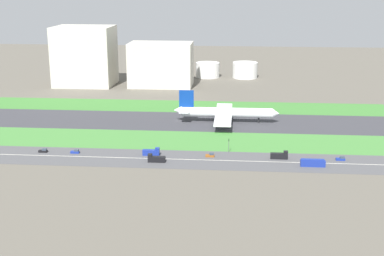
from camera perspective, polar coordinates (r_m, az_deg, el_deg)
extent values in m
plane|color=#5B564C|center=(331.55, -1.59, 0.73)|extent=(800.00, 800.00, 0.00)
cube|color=#38383D|center=(331.54, -1.59, 0.74)|extent=(280.00, 46.00, 0.10)
cube|color=#3D7A33|center=(371.11, -0.88, 2.34)|extent=(280.00, 36.00, 0.10)
cube|color=#427F38|center=(292.37, -2.48, -1.30)|extent=(280.00, 36.00, 0.10)
cube|color=#4C4C4F|center=(262.18, -3.36, -3.32)|extent=(280.00, 28.00, 0.10)
cube|color=silver|center=(262.16, -3.36, -3.30)|extent=(266.00, 0.50, 0.01)
cylinder|color=white|center=(328.05, 3.76, 1.67)|extent=(56.00, 6.00, 6.00)
cone|color=white|center=(328.92, 8.99, 1.55)|extent=(4.00, 5.70, 5.70)
cone|color=white|center=(329.79, -1.55, 1.92)|extent=(5.00, 5.40, 5.40)
cube|color=navy|center=(327.62, -0.60, 3.12)|extent=(9.00, 0.80, 11.00)
cube|color=white|center=(329.28, -0.77, 1.94)|extent=(6.00, 16.00, 0.60)
cube|color=white|center=(342.95, 3.47, 2.08)|extent=(10.00, 26.00, 1.00)
cylinder|color=gray|center=(337.62, 3.61, 1.48)|extent=(5.00, 3.20, 3.20)
cube|color=white|center=(313.85, 3.33, 0.82)|extent=(10.00, 26.00, 1.00)
cylinder|color=gray|center=(320.19, 3.53, 0.70)|extent=(5.00, 3.20, 3.20)
cylinder|color=black|center=(329.43, 7.15, 0.82)|extent=(1.00, 1.00, 3.20)
cylinder|color=black|center=(332.66, 3.07, 1.06)|extent=(1.00, 1.00, 3.20)
cylinder|color=black|center=(325.88, 3.03, 0.76)|extent=(1.00, 1.00, 3.20)
cube|color=brown|center=(264.49, 1.94, -2.99)|extent=(4.40, 1.80, 1.10)
cube|color=#333D4C|center=(264.14, 2.11, -2.79)|extent=(2.20, 1.66, 0.90)
cube|color=black|center=(264.82, 9.31, -2.98)|extent=(8.40, 2.50, 2.80)
cube|color=black|center=(264.48, 10.02, -2.58)|extent=(2.00, 2.30, 1.20)
cube|color=navy|center=(267.24, -4.41, -2.64)|extent=(8.40, 2.50, 2.80)
cube|color=navy|center=(266.14, -3.74, -2.25)|extent=(2.00, 2.30, 1.20)
cube|color=navy|center=(276.32, -12.43, -2.54)|extent=(4.40, 1.80, 1.10)
cube|color=#333D4C|center=(275.79, -12.29, -2.35)|extent=(2.20, 1.66, 0.90)
cube|color=black|center=(281.66, -15.68, -2.42)|extent=(4.40, 1.80, 1.10)
cube|color=#333D4C|center=(281.09, -15.54, -2.23)|extent=(2.20, 1.66, 0.90)
cube|color=navy|center=(257.06, 12.82, -3.71)|extent=(11.60, 2.50, 3.00)
cube|color=navy|center=(256.48, 12.82, -3.34)|extent=(10.80, 2.30, 0.50)
cube|color=navy|center=(269.14, 15.62, -3.25)|extent=(4.40, 1.80, 1.10)
cube|color=#333D4C|center=(268.99, 15.81, -3.05)|extent=(2.20, 1.66, 0.90)
cube|color=black|center=(257.22, -3.81, -3.36)|extent=(8.40, 2.50, 2.80)
cube|color=black|center=(257.07, -4.53, -2.91)|extent=(2.00, 2.30, 1.20)
cylinder|color=#4C4C51|center=(271.07, 3.96, -2.01)|extent=(0.24, 0.24, 6.00)
cube|color=black|center=(270.01, 3.97, -1.28)|extent=(0.36, 0.36, 1.20)
sphere|color=#19D826|center=(269.74, 3.97, -1.23)|extent=(0.24, 0.24, 0.24)
cube|color=beige|center=(454.61, -11.42, 7.58)|extent=(47.67, 38.12, 48.63)
cube|color=beige|center=(442.08, -3.34, 6.81)|extent=(51.45, 31.33, 35.84)
cylinder|color=silver|center=(486.68, -1.57, 6.41)|extent=(16.87, 16.87, 15.40)
cylinder|color=silver|center=(484.57, 1.69, 6.24)|extent=(21.33, 21.33, 13.36)
cylinder|color=silver|center=(483.86, 5.70, 6.20)|extent=(22.28, 22.28, 14.02)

